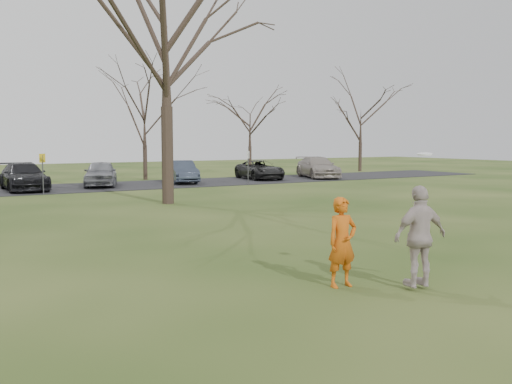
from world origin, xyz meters
TOP-DOWN VIEW (x-y plane):
  - ground at (0.00, 0.00)m, footprint 120.00×120.00m
  - parking_strip at (0.00, 25.00)m, footprint 62.00×6.50m
  - player_defender at (-0.23, 0.40)m, footprint 0.65×0.44m
  - car_3 at (-2.55, 24.71)m, footprint 2.24×5.17m
  - car_4 at (1.78, 25.24)m, footprint 3.05×4.75m
  - car_5 at (6.88, 25.11)m, footprint 2.31×4.51m
  - car_6 at (12.90, 25.45)m, footprint 2.69×4.92m
  - car_7 at (17.33, 24.64)m, footprint 3.56×5.59m
  - catching_play at (0.87, -0.50)m, footprint 1.15×0.61m
  - sign_yellow at (-2.00, 22.00)m, footprint 0.35×0.35m
  - sign_white at (10.00, 22.00)m, footprint 0.35×0.35m
  - big_tree at (2.00, 15.00)m, footprint 9.00×9.00m
  - small_tree_row at (4.38, 30.06)m, footprint 55.00×5.90m

SIDE VIEW (x-z plane):
  - ground at x=0.00m, z-range 0.00..0.00m
  - parking_strip at x=0.00m, z-range 0.00..0.04m
  - car_6 at x=12.90m, z-range 0.04..1.35m
  - car_5 at x=6.88m, z-range 0.04..1.46m
  - car_3 at x=-2.55m, z-range 0.04..1.52m
  - car_4 at x=1.78m, z-range 0.04..1.55m
  - car_7 at x=17.33m, z-range 0.04..1.55m
  - player_defender at x=-0.23m, z-range 0.00..1.71m
  - catching_play at x=0.87m, z-range -0.23..2.25m
  - sign_yellow at x=-2.00m, z-range 0.41..2.49m
  - sign_white at x=10.00m, z-range 0.41..2.49m
  - small_tree_row at x=4.38m, z-range -0.36..8.14m
  - big_tree at x=2.00m, z-range 0.00..14.00m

